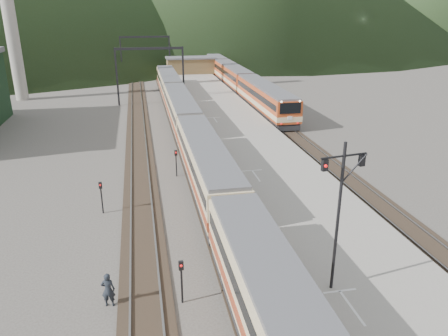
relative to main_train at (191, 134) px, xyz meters
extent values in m
cube|color=black|center=(0.00, 8.23, -1.81)|extent=(2.60, 200.00, 0.12)
cube|color=slate|center=(-0.72, 8.23, -1.71)|extent=(0.10, 200.00, 0.14)
cube|color=slate|center=(0.72, 8.23, -1.71)|extent=(0.10, 200.00, 0.14)
cube|color=black|center=(-5.00, 8.23, -1.81)|extent=(2.60, 200.00, 0.12)
cube|color=slate|center=(-5.72, 8.23, -1.71)|extent=(0.10, 200.00, 0.14)
cube|color=slate|center=(-4.28, 8.23, -1.71)|extent=(0.10, 200.00, 0.14)
cube|color=black|center=(11.50, 8.23, -1.81)|extent=(2.60, 200.00, 0.12)
cube|color=slate|center=(10.78, 8.23, -1.71)|extent=(0.10, 200.00, 0.14)
cube|color=slate|center=(12.22, 8.23, -1.71)|extent=(0.10, 200.00, 0.14)
cube|color=gray|center=(5.60, 6.23, -1.37)|extent=(8.00, 100.00, 1.00)
cube|color=black|center=(-7.50, 23.23, 2.13)|extent=(0.25, 0.25, 8.00)
cube|color=black|center=(1.80, 23.23, 2.13)|extent=(0.25, 0.25, 8.00)
cube|color=black|center=(-2.85, 23.23, 5.93)|extent=(9.30, 0.22, 0.35)
cube|color=black|center=(-7.50, 48.23, 2.13)|extent=(0.25, 0.25, 8.00)
cube|color=black|center=(1.80, 48.23, 2.13)|extent=(0.25, 0.25, 8.00)
cube|color=black|center=(-2.85, 48.23, 5.93)|extent=(9.30, 0.22, 0.35)
cube|color=brown|center=(5.60, 46.23, 0.53)|extent=(9.00, 4.00, 2.80)
cube|color=slate|center=(5.60, 46.23, 2.08)|extent=(9.40, 4.40, 0.30)
cube|color=beige|center=(0.00, -9.31, 0.00)|extent=(2.69, 18.11, 3.29)
cube|color=beige|center=(0.00, 9.31, 0.00)|extent=(2.69, 18.11, 3.29)
cube|color=beige|center=(0.00, 27.92, 0.00)|extent=(2.69, 18.11, 3.29)
cube|color=#BA471E|center=(11.50, 14.47, 0.14)|extent=(2.93, 19.70, 3.58)
cube|color=#BA471E|center=(11.50, 34.67, 0.14)|extent=(2.93, 19.70, 3.58)
cube|color=#BA471E|center=(11.50, 54.87, 0.14)|extent=(2.93, 19.70, 3.58)
cylinder|color=black|center=(3.52, -24.23, 2.66)|extent=(0.14, 0.14, 7.07)
cube|color=black|center=(3.52, -24.23, 5.60)|extent=(2.19, 0.38, 0.07)
cube|color=black|center=(2.63, -24.36, 5.30)|extent=(0.27, 0.21, 0.50)
cube|color=black|center=(4.41, -24.10, 5.30)|extent=(0.27, 0.21, 0.50)
cylinder|color=black|center=(-3.27, -22.68, -0.87)|extent=(0.10, 0.10, 2.00)
cube|color=black|center=(-3.27, -22.68, 0.18)|extent=(0.24, 0.19, 0.45)
cylinder|color=black|center=(-2.01, -6.10, -0.87)|extent=(0.10, 0.10, 2.00)
cube|color=black|center=(-2.01, -6.10, 0.18)|extent=(0.23, 0.18, 0.45)
cylinder|color=black|center=(-7.59, -12.03, -0.87)|extent=(0.10, 0.10, 2.00)
cube|color=black|center=(-7.59, -12.03, 0.18)|extent=(0.23, 0.18, 0.45)
imported|color=#1D232A|center=(-6.68, -22.24, -1.00)|extent=(0.69, 0.50, 1.75)
camera|label=1|loc=(-4.66, -40.04, 11.40)|focal=35.00mm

